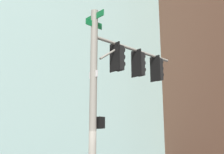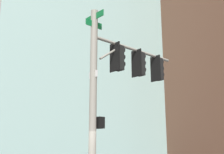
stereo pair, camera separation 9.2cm
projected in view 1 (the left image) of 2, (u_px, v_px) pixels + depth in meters
The scene contains 2 objects.
signal_pole_assembly at pixel (119, 79), 11.25m from camera, with size 4.23×2.68×7.01m.
building_brick_midblock at pixel (211, 33), 56.39m from camera, with size 20.43×19.21×47.84m, color brown.
Camera 1 is at (-1.50, -9.85, 1.90)m, focal length 46.51 mm.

